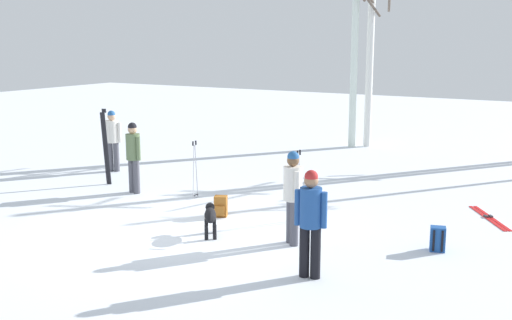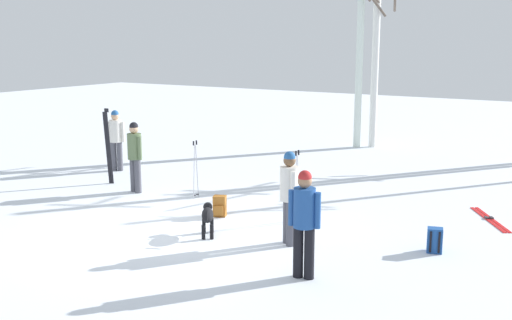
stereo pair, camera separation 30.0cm
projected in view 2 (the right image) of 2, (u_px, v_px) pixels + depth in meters
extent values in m
plane|color=white|center=(172.00, 231.00, 11.93)|extent=(60.00, 60.00, 0.00)
cylinder|color=black|center=(298.00, 252.00, 9.55)|extent=(0.16, 0.16, 0.82)
cylinder|color=black|center=(309.00, 253.00, 9.47)|extent=(0.16, 0.16, 0.82)
cylinder|color=#1E478C|center=(304.00, 208.00, 9.37)|extent=(0.34, 0.34, 0.62)
sphere|color=#997051|center=(305.00, 181.00, 9.29)|extent=(0.22, 0.22, 0.22)
sphere|color=#B22626|center=(305.00, 177.00, 9.28)|extent=(0.21, 0.21, 0.21)
cylinder|color=#1E478C|center=(291.00, 208.00, 9.46)|extent=(0.10, 0.10, 0.56)
cylinder|color=#1E478C|center=(318.00, 211.00, 9.29)|extent=(0.10, 0.10, 0.56)
cylinder|color=#4C4C56|center=(287.00, 221.00, 11.16)|extent=(0.16, 0.16, 0.82)
cylinder|color=#4C4C56|center=(291.00, 224.00, 10.99)|extent=(0.16, 0.16, 0.82)
cylinder|color=silver|center=(289.00, 184.00, 10.94)|extent=(0.34, 0.34, 0.62)
sphere|color=brown|center=(290.00, 160.00, 10.85)|extent=(0.22, 0.22, 0.22)
sphere|color=#265999|center=(290.00, 157.00, 10.84)|extent=(0.21, 0.21, 0.21)
cylinder|color=silver|center=(286.00, 182.00, 11.14)|extent=(0.10, 0.10, 0.56)
cylinder|color=silver|center=(293.00, 187.00, 10.74)|extent=(0.10, 0.10, 0.56)
cylinder|color=#4C4C56|center=(120.00, 156.00, 17.28)|extent=(0.16, 0.16, 0.82)
cylinder|color=#4C4C56|center=(114.00, 156.00, 17.31)|extent=(0.16, 0.16, 0.82)
cylinder|color=silver|center=(116.00, 131.00, 17.16)|extent=(0.34, 0.34, 0.62)
sphere|color=tan|center=(115.00, 116.00, 17.07)|extent=(0.22, 0.22, 0.22)
sphere|color=#265999|center=(115.00, 114.00, 17.06)|extent=(0.21, 0.21, 0.21)
cylinder|color=silver|center=(123.00, 132.00, 17.13)|extent=(0.10, 0.10, 0.56)
cylinder|color=silver|center=(109.00, 132.00, 17.19)|extent=(0.10, 0.10, 0.56)
cylinder|color=#4C4C56|center=(138.00, 176.00, 14.79)|extent=(0.16, 0.16, 0.82)
cylinder|color=#4C4C56|center=(134.00, 175.00, 14.92)|extent=(0.16, 0.16, 0.82)
cylinder|color=#566B47|center=(135.00, 146.00, 14.72)|extent=(0.34, 0.34, 0.62)
sphere|color=tan|center=(134.00, 129.00, 14.64)|extent=(0.22, 0.22, 0.22)
sphere|color=black|center=(134.00, 126.00, 14.62)|extent=(0.21, 0.21, 0.21)
cylinder|color=#566B47|center=(140.00, 148.00, 14.58)|extent=(0.10, 0.10, 0.56)
cylinder|color=#566B47|center=(130.00, 146.00, 14.86)|extent=(0.10, 0.10, 0.56)
ellipsoid|color=black|center=(208.00, 215.00, 11.54)|extent=(0.52, 0.62, 0.26)
sphere|color=black|center=(208.00, 207.00, 11.85)|extent=(0.18, 0.18, 0.18)
ellipsoid|color=black|center=(208.00, 207.00, 11.92)|extent=(0.11, 0.12, 0.06)
cylinder|color=black|center=(207.00, 216.00, 11.18)|extent=(0.14, 0.18, 0.17)
cylinder|color=black|center=(204.00, 226.00, 11.78)|extent=(0.07, 0.07, 0.28)
cylinder|color=black|center=(212.00, 226.00, 11.79)|extent=(0.07, 0.07, 0.28)
cylinder|color=black|center=(203.00, 232.00, 11.39)|extent=(0.07, 0.07, 0.28)
cylinder|color=black|center=(212.00, 232.00, 11.40)|extent=(0.07, 0.07, 0.28)
cube|color=black|center=(109.00, 148.00, 15.66)|extent=(0.17, 0.06, 1.85)
cube|color=black|center=(107.00, 110.00, 15.47)|extent=(0.06, 0.03, 0.10)
cube|color=black|center=(107.00, 148.00, 15.68)|extent=(0.17, 0.06, 1.85)
cube|color=black|center=(105.00, 110.00, 15.49)|extent=(0.06, 0.03, 0.10)
cube|color=red|center=(492.00, 219.00, 12.65)|extent=(1.02, 1.56, 0.02)
cube|color=#333338|center=(491.00, 218.00, 12.70)|extent=(0.12, 0.14, 0.03)
cube|color=red|center=(487.00, 219.00, 12.65)|extent=(1.02, 1.56, 0.02)
cube|color=#333338|center=(487.00, 218.00, 12.70)|extent=(0.12, 0.14, 0.03)
cylinder|color=#B2B2BC|center=(197.00, 171.00, 14.32)|extent=(0.02, 0.10, 1.25)
cylinder|color=black|center=(196.00, 143.00, 14.19)|extent=(0.04, 0.04, 0.10)
cylinder|color=black|center=(197.00, 194.00, 14.43)|extent=(0.07, 0.07, 0.01)
cylinder|color=#B2B2BC|center=(194.00, 172.00, 14.23)|extent=(0.02, 0.10, 1.25)
cylinder|color=black|center=(194.00, 143.00, 14.10)|extent=(0.04, 0.04, 0.10)
cylinder|color=black|center=(195.00, 195.00, 14.34)|extent=(0.07, 0.07, 0.01)
cylinder|color=#B2B2BC|center=(298.00, 188.00, 12.44)|extent=(0.02, 0.10, 1.37)
cylinder|color=black|center=(299.00, 152.00, 12.30)|extent=(0.04, 0.04, 0.10)
cylinder|color=black|center=(298.00, 217.00, 12.56)|extent=(0.07, 0.07, 0.01)
cylinder|color=#B2B2BC|center=(295.00, 189.00, 12.35)|extent=(0.02, 0.10, 1.37)
cylinder|color=black|center=(296.00, 153.00, 12.21)|extent=(0.04, 0.04, 0.10)
cylinder|color=black|center=(295.00, 219.00, 12.47)|extent=(0.07, 0.07, 0.01)
cube|color=#1E4C99|center=(435.00, 240.00, 10.68)|extent=(0.31, 0.27, 0.44)
cube|color=#1E4C99|center=(434.00, 241.00, 10.82)|extent=(0.20, 0.11, 0.20)
cube|color=black|center=(439.00, 243.00, 10.56)|extent=(0.04, 0.03, 0.37)
cube|color=black|center=(431.00, 242.00, 10.59)|extent=(0.04, 0.03, 0.37)
cube|color=#99591E|center=(220.00, 206.00, 12.87)|extent=(0.32, 0.28, 0.44)
cube|color=#99591E|center=(218.00, 211.00, 12.76)|extent=(0.20, 0.13, 0.20)
cube|color=black|center=(218.00, 204.00, 12.99)|extent=(0.04, 0.04, 0.37)
cube|color=black|center=(224.00, 205.00, 12.97)|extent=(0.04, 0.04, 0.37)
cylinder|color=green|center=(297.00, 195.00, 14.22)|extent=(0.07, 0.07, 0.20)
cylinder|color=black|center=(297.00, 191.00, 14.20)|extent=(0.05, 0.05, 0.02)
cylinder|color=silver|center=(360.00, 30.00, 20.37)|extent=(0.24, 0.24, 7.88)
cylinder|color=brown|center=(374.00, 1.00, 19.75)|extent=(0.51, 1.13, 0.99)
cylinder|color=silver|center=(376.00, 40.00, 20.49)|extent=(0.24, 0.24, 7.22)
cylinder|color=brown|center=(395.00, 1.00, 20.13)|extent=(0.46, 1.14, 0.64)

